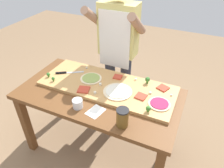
# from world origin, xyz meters

# --- Properties ---
(ground_plane) EXTENTS (8.00, 8.00, 0.00)m
(ground_plane) POSITION_xyz_m (0.00, 0.00, 0.00)
(ground_plane) COLOR #896B4C
(prep_table) EXTENTS (1.50, 0.78, 0.78)m
(prep_table) POSITION_xyz_m (0.00, 0.00, 0.67)
(prep_table) COLOR brown
(prep_table) RESTS_ON ground
(cutting_board) EXTENTS (1.29, 0.51, 0.03)m
(cutting_board) POSITION_xyz_m (0.03, 0.12, 0.79)
(cutting_board) COLOR tan
(cutting_board) RESTS_ON prep_table
(chefs_knife) EXTENTS (0.25, 0.17, 0.02)m
(chefs_knife) POSITION_xyz_m (-0.45, 0.12, 0.81)
(chefs_knife) COLOR #B7BABF
(chefs_knife) RESTS_ON cutting_board
(pizza_whole_pesto_green) EXTENTS (0.21, 0.21, 0.02)m
(pizza_whole_pesto_green) POSITION_xyz_m (-0.16, 0.13, 0.81)
(pizza_whole_pesto_green) COLOR beige
(pizza_whole_pesto_green) RESTS_ON cutting_board
(pizza_whole_white_garlic) EXTENTS (0.27, 0.27, 0.02)m
(pizza_whole_white_garlic) POSITION_xyz_m (0.17, 0.05, 0.81)
(pizza_whole_white_garlic) COLOR beige
(pizza_whole_white_garlic) RESTS_ON cutting_board
(pizza_whole_beet_magenta) EXTENTS (0.19, 0.19, 0.02)m
(pizza_whole_beet_magenta) POSITION_xyz_m (0.56, 0.04, 0.81)
(pizza_whole_beet_magenta) COLOR beige
(pizza_whole_beet_magenta) RESTS_ON cutting_board
(pizza_slice_near_left) EXTENTS (0.12, 0.12, 0.01)m
(pizza_slice_near_left) POSITION_xyz_m (0.53, 0.28, 0.81)
(pizza_slice_near_left) COLOR #BC3D28
(pizza_slice_near_left) RESTS_ON cutting_board
(pizza_slice_far_right) EXTENTS (0.09, 0.09, 0.01)m
(pizza_slice_far_right) POSITION_xyz_m (0.07, 0.27, 0.81)
(pizza_slice_far_right) COLOR #BC3D28
(pizza_slice_far_right) RESTS_ON cutting_board
(pizza_slice_far_left) EXTENTS (0.10, 0.10, 0.01)m
(pizza_slice_far_left) POSITION_xyz_m (0.38, 0.07, 0.81)
(pizza_slice_far_left) COLOR #BC3D28
(pizza_slice_far_left) RESTS_ON cutting_board
(pizza_slice_near_right) EXTENTS (0.13, 0.13, 0.01)m
(pizza_slice_near_right) POSITION_xyz_m (-0.13, -0.05, 0.81)
(pizza_slice_near_right) COLOR #BC3D28
(pizza_slice_near_right) RESTS_ON cutting_board
(broccoli_floret_center_right) EXTENTS (0.04, 0.04, 0.05)m
(broccoli_floret_center_right) POSITION_xyz_m (0.50, -0.08, 0.84)
(broccoli_floret_center_right) COLOR #487A23
(broccoli_floret_center_right) RESTS_ON cutting_board
(broccoli_floret_front_left) EXTENTS (0.05, 0.05, 0.07)m
(broccoli_floret_front_left) POSITION_xyz_m (0.37, 0.30, 0.85)
(broccoli_floret_front_left) COLOR #3F7220
(broccoli_floret_front_left) RESTS_ON cutting_board
(broccoli_floret_back_mid) EXTENTS (0.03, 0.03, 0.05)m
(broccoli_floret_back_mid) POSITION_xyz_m (-0.47, -0.05, 0.84)
(broccoli_floret_back_mid) COLOR #3F7220
(broccoli_floret_back_mid) RESTS_ON cutting_board
(broccoli_floret_center_left) EXTENTS (0.04, 0.04, 0.05)m
(broccoli_floret_center_left) POSITION_xyz_m (-0.56, -0.01, 0.84)
(broccoli_floret_center_left) COLOR #3F7220
(broccoli_floret_center_left) RESTS_ON cutting_board
(cheese_crumble_a) EXTENTS (0.03, 0.03, 0.02)m
(cheese_crumble_a) POSITION_xyz_m (-0.02, 0.08, 0.82)
(cheese_crumble_a) COLOR white
(cheese_crumble_a) RESTS_ON cutting_board
(cheese_crumble_b) EXTENTS (0.02, 0.02, 0.01)m
(cheese_crumble_b) POSITION_xyz_m (0.62, 0.20, 0.81)
(cheese_crumble_b) COLOR white
(cheese_crumble_b) RESTS_ON cutting_board
(cheese_crumble_c) EXTENTS (0.02, 0.02, 0.02)m
(cheese_crumble_c) POSITION_xyz_m (0.25, 0.30, 0.82)
(cheese_crumble_c) COLOR white
(cheese_crumble_c) RESTS_ON cutting_board
(cheese_crumble_d) EXTENTS (0.02, 0.02, 0.02)m
(cheese_crumble_d) POSITION_xyz_m (-0.30, 0.29, 0.82)
(cheese_crumble_d) COLOR silver
(cheese_crumble_d) RESTS_ON cutting_board
(cheese_crumble_e) EXTENTS (0.03, 0.03, 0.02)m
(cheese_crumble_e) POSITION_xyz_m (0.45, 0.15, 0.82)
(cheese_crumble_e) COLOR silver
(cheese_crumble_e) RESTS_ON cutting_board
(cheese_crumble_f) EXTENTS (0.03, 0.03, 0.02)m
(cheese_crumble_f) POSITION_xyz_m (-0.01, -0.06, 0.82)
(cheese_crumble_f) COLOR silver
(cheese_crumble_f) RESTS_ON cutting_board
(flour_cup) EXTENTS (0.09, 0.09, 0.08)m
(flour_cup) POSITION_xyz_m (-0.07, -0.25, 0.81)
(flour_cup) COLOR white
(flour_cup) RESTS_ON prep_table
(sauce_jar) EXTENTS (0.10, 0.10, 0.16)m
(sauce_jar) POSITION_xyz_m (0.35, -0.28, 0.86)
(sauce_jar) COLOR brown
(sauce_jar) RESTS_ON prep_table
(recipe_note) EXTENTS (0.14, 0.17, 0.00)m
(recipe_note) POSITION_xyz_m (0.09, -0.24, 0.78)
(recipe_note) COLOR white
(recipe_note) RESTS_ON prep_table
(cook_center) EXTENTS (0.54, 0.39, 1.67)m
(cook_center) POSITION_xyz_m (-0.06, 0.58, 1.00)
(cook_center) COLOR #333847
(cook_center) RESTS_ON ground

